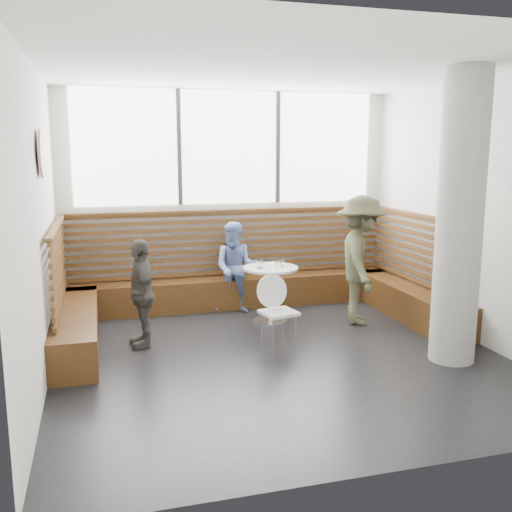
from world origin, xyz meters
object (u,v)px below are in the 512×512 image
object	(u,v)px
cafe_chair	(277,305)
adult_man	(360,260)
concrete_column	(460,219)
child_back	(236,268)
child_left	(141,293)
cafe_table	(270,283)

from	to	relation	value
cafe_chair	adult_man	bearing A→B (deg)	9.41
concrete_column	cafe_chair	distance (m)	2.30
adult_man	child_back	size ratio (longest dim) A/B	1.32
cafe_chair	child_left	size ratio (longest dim) A/B	0.65
concrete_column	cafe_chair	size ratio (longest dim) A/B	3.76
adult_man	child_left	bearing A→B (deg)	112.10
child_back	child_left	size ratio (longest dim) A/B	1.01
child_back	adult_man	bearing A→B (deg)	-12.14
child_back	child_left	xyz separation A→B (m)	(-1.44, -1.13, -0.01)
child_left	concrete_column	bearing A→B (deg)	62.09
cafe_chair	child_left	bearing A→B (deg)	152.80
adult_man	child_left	distance (m)	2.95
concrete_column	adult_man	distance (m)	1.78
adult_man	child_left	world-z (taller)	adult_man
cafe_table	cafe_chair	xyz separation A→B (m)	(-0.19, -0.91, -0.06)
cafe_table	child_left	world-z (taller)	child_left
child_back	cafe_table	bearing A→B (deg)	-40.65
cafe_chair	adult_man	distance (m)	1.52
concrete_column	cafe_chair	xyz separation A→B (m)	(-1.74, 1.02, -1.10)
cafe_table	concrete_column	bearing A→B (deg)	-51.28
child_back	concrete_column	bearing A→B (deg)	-32.84
concrete_column	child_left	size ratio (longest dim) A/B	2.45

